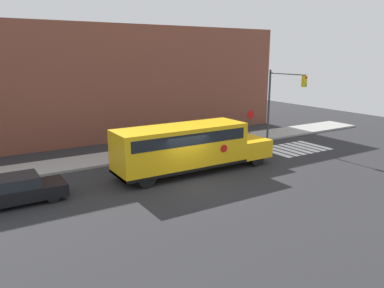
{
  "coord_description": "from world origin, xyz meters",
  "views": [
    {
      "loc": [
        -10.24,
        -16.89,
        6.84
      ],
      "look_at": [
        1.35,
        1.76,
        1.57
      ],
      "focal_mm": 35.0,
      "sensor_mm": 36.0,
      "label": 1
    }
  ],
  "objects_px": {
    "school_bus": "(187,146)",
    "stop_sign": "(250,121)",
    "traffic_light": "(280,95)",
    "parked_car": "(16,190)"
  },
  "relations": [
    {
      "from": "parked_car",
      "to": "school_bus",
      "type": "bearing_deg",
      "value": -1.24
    },
    {
      "from": "parked_car",
      "to": "traffic_light",
      "type": "height_order",
      "value": "traffic_light"
    },
    {
      "from": "school_bus",
      "to": "parked_car",
      "type": "height_order",
      "value": "school_bus"
    },
    {
      "from": "school_bus",
      "to": "traffic_light",
      "type": "distance_m",
      "value": 10.75
    },
    {
      "from": "school_bus",
      "to": "stop_sign",
      "type": "distance_m",
      "value": 9.21
    },
    {
      "from": "stop_sign",
      "to": "traffic_light",
      "type": "xyz_separation_m",
      "value": [
        1.88,
        -1.2,
        2.06
      ]
    },
    {
      "from": "parked_car",
      "to": "traffic_light",
      "type": "xyz_separation_m",
      "value": [
        19.41,
        2.68,
        3.1
      ]
    },
    {
      "from": "stop_sign",
      "to": "traffic_light",
      "type": "height_order",
      "value": "traffic_light"
    },
    {
      "from": "school_bus",
      "to": "parked_car",
      "type": "bearing_deg",
      "value": 178.76
    },
    {
      "from": "school_bus",
      "to": "traffic_light",
      "type": "xyz_separation_m",
      "value": [
        10.13,
        2.88,
        2.14
      ]
    }
  ]
}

